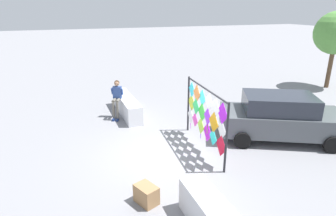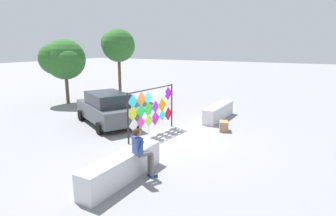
{
  "view_description": "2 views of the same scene",
  "coord_description": "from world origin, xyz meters",
  "px_view_note": "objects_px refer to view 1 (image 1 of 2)",
  "views": [
    {
      "loc": [
        7.96,
        -3.0,
        4.6
      ],
      "look_at": [
        -0.38,
        0.16,
        1.47
      ],
      "focal_mm": 30.87,
      "sensor_mm": 36.0,
      "label": 1
    },
    {
      "loc": [
        -10.43,
        -5.51,
        4.01
      ],
      "look_at": [
        0.57,
        0.77,
        1.19
      ],
      "focal_mm": 30.3,
      "sensor_mm": 36.0,
      "label": 2
    }
  ],
  "objects_px": {
    "kite_display_rack": "(205,112)",
    "parked_car": "(280,117)",
    "cardboard_box_large": "(146,194)",
    "seated_vendor": "(117,96)",
    "tree_broadleaf": "(336,32)"
  },
  "relations": [
    {
      "from": "kite_display_rack",
      "to": "seated_vendor",
      "type": "distance_m",
      "value": 4.5
    },
    {
      "from": "parked_car",
      "to": "tree_broadleaf",
      "type": "height_order",
      "value": "tree_broadleaf"
    },
    {
      "from": "cardboard_box_large",
      "to": "tree_broadleaf",
      "type": "relative_size",
      "value": 0.13
    },
    {
      "from": "cardboard_box_large",
      "to": "tree_broadleaf",
      "type": "xyz_separation_m",
      "value": [
        -6.71,
        13.43,
        3.02
      ]
    },
    {
      "from": "parked_car",
      "to": "cardboard_box_large",
      "type": "relative_size",
      "value": 8.11
    },
    {
      "from": "kite_display_rack",
      "to": "seated_vendor",
      "type": "bearing_deg",
      "value": -151.17
    },
    {
      "from": "parked_car",
      "to": "tree_broadleaf",
      "type": "bearing_deg",
      "value": 121.84
    },
    {
      "from": "kite_display_rack",
      "to": "cardboard_box_large",
      "type": "height_order",
      "value": "kite_display_rack"
    },
    {
      "from": "seated_vendor",
      "to": "parked_car",
      "type": "relative_size",
      "value": 0.35
    },
    {
      "from": "seated_vendor",
      "to": "cardboard_box_large",
      "type": "height_order",
      "value": "seated_vendor"
    },
    {
      "from": "seated_vendor",
      "to": "tree_broadleaf",
      "type": "distance_m",
      "value": 13.14
    },
    {
      "from": "kite_display_rack",
      "to": "parked_car",
      "type": "bearing_deg",
      "value": 84.64
    },
    {
      "from": "parked_car",
      "to": "tree_broadleaf",
      "type": "xyz_separation_m",
      "value": [
        -4.85,
        7.82,
        2.4
      ]
    },
    {
      "from": "parked_car",
      "to": "cardboard_box_large",
      "type": "xyz_separation_m",
      "value": [
        1.85,
        -5.61,
        -0.61
      ]
    },
    {
      "from": "seated_vendor",
      "to": "tree_broadleaf",
      "type": "xyz_separation_m",
      "value": [
        -0.64,
        12.92,
        2.27
      ]
    }
  ]
}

